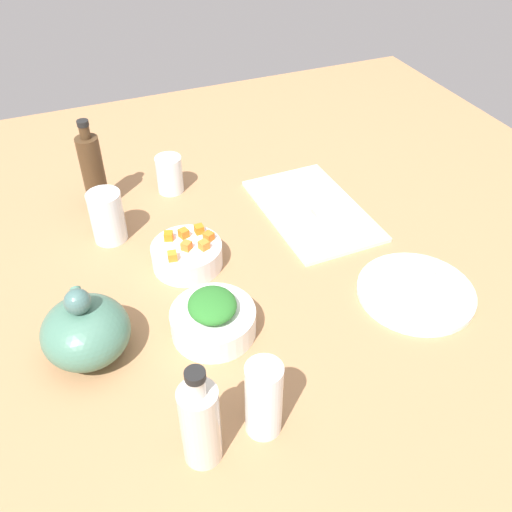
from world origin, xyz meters
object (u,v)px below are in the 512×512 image
at_px(plate_tofu, 416,292).
at_px(bowl_carrots, 187,255).
at_px(cutting_board, 312,210).
at_px(teapot, 86,330).
at_px(drinking_glass_2, 264,399).
at_px(drinking_glass_1, 170,174).
at_px(bottle_0, 200,423).
at_px(bottle_1, 93,171).
at_px(drinking_glass_0, 107,217).
at_px(bowl_greens, 213,322).

bearing_deg(plate_tofu, bowl_carrots, 56.36).
relative_size(plate_tofu, bowl_carrots, 1.58).
relative_size(cutting_board, teapot, 2.00).
xyz_separation_m(bowl_carrots, drinking_glass_2, (-0.42, 0.01, 0.05)).
xyz_separation_m(drinking_glass_1, drinking_glass_2, (-0.71, 0.05, 0.02)).
xyz_separation_m(teapot, drinking_glass_2, (-0.26, -0.22, 0.01)).
bearing_deg(drinking_glass_1, drinking_glass_2, 175.84).
bearing_deg(cutting_board, bottle_0, 139.02).
relative_size(bowl_carrots, drinking_glass_1, 1.59).
height_order(bowl_carrots, drinking_glass_2, drinking_glass_2).
xyz_separation_m(bottle_1, drinking_glass_0, (-0.14, 0.00, -0.04)).
distance_m(drinking_glass_0, drinking_glass_1, 0.22).
distance_m(teapot, drinking_glass_0, 0.33).
distance_m(bowl_carrots, bottle_0, 0.45).
distance_m(plate_tofu, drinking_glass_1, 0.65).
bearing_deg(teapot, bowl_greens, -99.64).
height_order(teapot, drinking_glass_2, teapot).
distance_m(bowl_greens, bowl_carrots, 0.20).
bearing_deg(bottle_1, bowl_greens, -166.46).
xyz_separation_m(bowl_greens, bottle_1, (0.49, 0.12, 0.07)).
height_order(plate_tofu, drinking_glass_0, drinking_glass_0).
xyz_separation_m(plate_tofu, drinking_glass_1, (0.55, 0.35, 0.04)).
bearing_deg(bottle_0, plate_tofu, -71.13).
relative_size(teapot, bottle_0, 0.90).
bearing_deg(bottle_1, cutting_board, -115.52).
height_order(bowl_carrots, drinking_glass_1, drinking_glass_1).
bearing_deg(cutting_board, drinking_glass_1, 52.50).
relative_size(bowl_carrots, bottle_0, 0.76).
relative_size(plate_tofu, drinking_glass_1, 2.50).
bearing_deg(bottle_0, bottle_1, 1.81).
height_order(drinking_glass_0, drinking_glass_2, drinking_glass_2).
relative_size(bowl_carrots, teapot, 0.84).
distance_m(cutting_board, drinking_glass_0, 0.47).
height_order(plate_tofu, bowl_carrots, bowl_carrots).
relative_size(plate_tofu, teapot, 1.33).
distance_m(plate_tofu, teapot, 0.63).
distance_m(bowl_carrots, drinking_glass_1, 0.30).
bearing_deg(bottle_0, bowl_carrots, -14.10).
height_order(teapot, bottle_0, bottle_0).
bearing_deg(teapot, drinking_glass_0, -17.30).
bearing_deg(drinking_glass_2, cutting_board, -34.14).
distance_m(bowl_greens, drinking_glass_0, 0.38).
relative_size(bottle_0, drinking_glass_0, 1.64).
bearing_deg(drinking_glass_1, plate_tofu, -147.92).
height_order(teapot, drinking_glass_1, teapot).
bearing_deg(teapot, drinking_glass_1, -31.22).
xyz_separation_m(teapot, bottle_1, (0.46, -0.10, 0.04)).
bearing_deg(drinking_glass_1, bottle_0, 167.95).
height_order(bowl_greens, bottle_1, bottle_1).
xyz_separation_m(plate_tofu, teapot, (0.10, 0.62, 0.05)).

